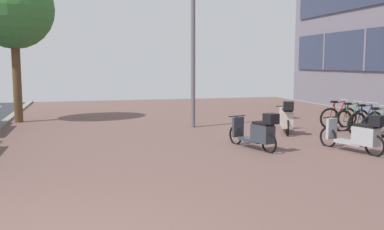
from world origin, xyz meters
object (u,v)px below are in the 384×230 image
object	(u,v)px
bicycle_rack_06	(352,120)
scooter_mid	(359,135)
scooter_near	(258,132)
bicycle_rack_04	(379,126)
scooter_far	(287,118)
bicycle_rack_07	(338,117)
bicycle_rack_05	(366,123)
street_tree	(14,10)
lamp_post	(193,26)

from	to	relation	value
bicycle_rack_06	scooter_mid	world-z (taller)	scooter_mid
bicycle_rack_06	scooter_near	size ratio (longest dim) A/B	0.78
bicycle_rack_04	scooter_mid	size ratio (longest dim) A/B	0.73
bicycle_rack_06	scooter_mid	size ratio (longest dim) A/B	0.75
bicycle_rack_06	scooter_far	bearing A→B (deg)	179.70
scooter_mid	bicycle_rack_04	bearing A→B (deg)	41.31
bicycle_rack_07	scooter_far	xyz separation A→B (m)	(-2.19, -0.67, 0.12)
bicycle_rack_05	scooter_far	distance (m)	2.32
bicycle_rack_05	street_tree	xyz separation A→B (m)	(-10.30, 5.38, 3.59)
bicycle_rack_04	scooter_far	world-z (taller)	scooter_far
bicycle_rack_04	scooter_near	distance (m)	4.01
scooter_mid	scooter_far	xyz separation A→B (m)	(-0.35, 2.95, 0.03)
bicycle_rack_05	scooter_near	distance (m)	4.23
bicycle_rack_07	scooter_far	bearing A→B (deg)	-163.12
bicycle_rack_06	street_tree	xyz separation A→B (m)	(-10.31, 4.70, 3.60)
lamp_post	street_tree	world-z (taller)	lamp_post
street_tree	scooter_near	bearing A→B (deg)	-46.89
lamp_post	scooter_far	bearing A→B (deg)	-39.45
scooter_near	street_tree	size ratio (longest dim) A/B	0.32
bicycle_rack_07	scooter_far	world-z (taller)	scooter_far
scooter_near	scooter_mid	world-z (taller)	same
bicycle_rack_06	bicycle_rack_04	bearing A→B (deg)	-92.97
bicycle_rack_04	bicycle_rack_05	distance (m)	0.68
bicycle_rack_05	scooter_far	bearing A→B (deg)	162.72
bicycle_rack_06	scooter_mid	distance (m)	3.49
bicycle_rack_07	lamp_post	xyz separation A→B (m)	(-4.57, 1.29, 2.94)
bicycle_rack_04	bicycle_rack_06	distance (m)	1.36
bicycle_rack_04	bicycle_rack_05	bearing A→B (deg)	84.65
scooter_mid	street_tree	size ratio (longest dim) A/B	0.33
bicycle_rack_06	street_tree	world-z (taller)	street_tree
bicycle_rack_04	bicycle_rack_07	world-z (taller)	bicycle_rack_07
bicycle_rack_05	bicycle_rack_07	world-z (taller)	bicycle_rack_05
bicycle_rack_05	scooter_near	bearing A→B (deg)	-161.59
bicycle_rack_04	scooter_mid	distance (m)	2.40
bicycle_rack_06	lamp_post	bearing A→B (deg)	156.85
lamp_post	street_tree	distance (m)	6.37
scooter_far	lamp_post	distance (m)	4.17
bicycle_rack_05	lamp_post	size ratio (longest dim) A/B	0.23
scooter_mid	street_tree	world-z (taller)	street_tree
lamp_post	bicycle_rack_06	bearing A→B (deg)	-23.15
bicycle_rack_05	bicycle_rack_07	size ratio (longest dim) A/B	1.03
scooter_near	scooter_far	distance (m)	2.71
bicycle_rack_06	street_tree	distance (m)	11.89
bicycle_rack_05	scooter_far	xyz separation A→B (m)	(-2.22, 0.69, 0.12)
bicycle_rack_06	scooter_mid	bearing A→B (deg)	-122.51
bicycle_rack_06	scooter_near	bearing A→B (deg)	-153.41
lamp_post	bicycle_rack_07	bearing A→B (deg)	-15.74
bicycle_rack_05	bicycle_rack_06	world-z (taller)	bicycle_rack_05
bicycle_rack_07	street_tree	size ratio (longest dim) A/B	0.24
bicycle_rack_04	scooter_far	bearing A→B (deg)	147.59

